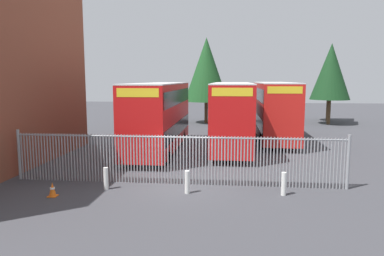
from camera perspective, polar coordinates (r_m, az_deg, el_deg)
The scene contains 12 objects.
ground_plane at distance 24.21m, azimuth 1.01°, elevation -3.44°, with size 100.00×100.00×0.00m, color #3D3D42.
palisade_fence at distance 16.23m, azimuth -2.57°, elevation -4.73°, with size 14.90×0.14×2.35m.
double_decker_bus_near_gate at distance 23.53m, azimuth -5.15°, elevation 2.17°, with size 2.54×10.81×4.42m.
double_decker_bus_behind_fence_left at distance 28.61m, azimuth 12.72°, elevation 2.99°, with size 2.54×10.81×4.42m.
double_decker_bus_behind_fence_right at distance 24.56m, azimuth 6.24°, elevation 2.39°, with size 2.54×10.81×4.42m.
bollard_near_left at distance 16.02m, azimuth -13.34°, elevation -7.70°, with size 0.20×0.20×0.95m, color silver.
bollard_center_front at distance 15.07m, azimuth -0.77°, elevation -8.47°, with size 0.20×0.20×0.95m, color silver.
bollard_near_right at distance 15.27m, azimuth 14.18°, elevation -8.48°, with size 0.20×0.20×0.95m, color silver.
traffic_cone_by_gate at distance 15.75m, azimuth -21.03°, elevation -8.98°, with size 0.34×0.34×0.59m.
tree_tall_back at distance 43.45m, azimuth 20.76°, elevation 8.04°, with size 3.72×3.72×8.00m.
tree_short_side at distance 40.09m, azimuth 20.92°, elevation 8.24°, with size 3.99×3.99×8.28m.
tree_mid_row at distance 38.82m, azimuth 2.26°, elevation 9.11°, with size 4.66×4.66×8.99m.
Camera 1 is at (2.11, -15.67, 4.66)m, focal length 34.03 mm.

